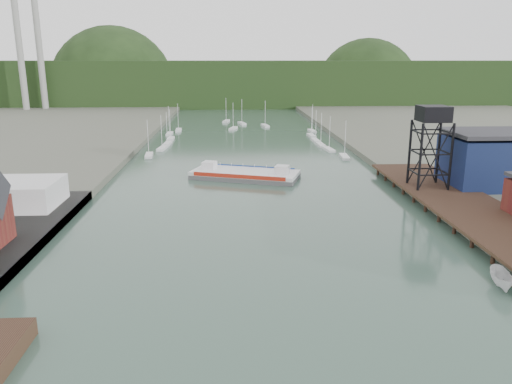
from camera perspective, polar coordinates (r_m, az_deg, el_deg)
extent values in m
plane|color=#2E473A|center=(45.99, 3.18, -20.76)|extent=(600.00, 600.00, 0.00)
cube|color=black|center=(95.24, 22.88, -1.45)|extent=(14.00, 70.00, 0.50)
cylinder|color=black|center=(93.09, 19.48, -2.18)|extent=(0.60, 0.60, 2.20)
cylinder|color=black|center=(98.27, 25.97, -1.97)|extent=(0.60, 0.60, 2.20)
cube|color=silver|center=(98.46, -26.63, -0.18)|extent=(18.00, 12.00, 4.50)
cylinder|color=black|center=(100.67, 18.28, 3.77)|extent=(0.50, 0.50, 13.00)
cylinder|color=black|center=(102.98, 21.40, 3.73)|extent=(0.50, 0.50, 13.00)
cylinder|color=black|center=(106.19, 17.14, 4.41)|extent=(0.50, 0.50, 13.00)
cylinder|color=black|center=(108.38, 20.13, 4.36)|extent=(0.50, 0.50, 13.00)
cube|color=black|center=(103.42, 19.62, 8.43)|extent=(5.50, 5.50, 3.00)
cube|color=#0B1833|center=(113.09, 25.85, 3.13)|extent=(20.00, 14.00, 10.00)
cube|color=#2D2D33|center=(112.19, 26.19, 6.07)|extent=(20.50, 14.50, 0.80)
cube|color=silver|center=(145.35, -12.13, 4.10)|extent=(2.67, 7.65, 0.90)
cube|color=silver|center=(156.12, -10.67, 4.91)|extent=(2.81, 7.67, 0.90)
cube|color=silver|center=(164.72, -10.07, 5.45)|extent=(2.35, 7.59, 0.90)
cube|color=silver|center=(174.45, -9.72, 5.98)|extent=(2.01, 7.50, 0.90)
cube|color=silver|center=(186.69, -9.86, 6.55)|extent=(2.00, 7.50, 0.90)
cube|color=silver|center=(196.12, -8.85, 6.99)|extent=(2.16, 7.54, 0.90)
cube|color=silver|center=(142.32, 10.07, 3.98)|extent=(2.53, 7.62, 0.90)
cube|color=silver|center=(152.91, 8.35, 4.80)|extent=(2.76, 7.67, 0.90)
cube|color=silver|center=(161.22, 7.40, 5.35)|extent=(2.22, 7.56, 0.90)
cube|color=silver|center=(169.93, 6.80, 5.86)|extent=(2.18, 7.54, 0.90)
cube|color=silver|center=(180.81, 6.34, 6.42)|extent=(2.46, 7.61, 0.90)
cube|color=silver|center=(192.49, 6.42, 6.93)|extent=(2.48, 7.61, 0.90)
cube|color=silver|center=(198.89, -2.62, 7.26)|extent=(3.78, 7.76, 0.90)
cube|color=silver|center=(207.32, 1.05, 7.59)|extent=(3.31, 7.74, 0.90)
cube|color=silver|center=(214.82, -1.62, 7.84)|extent=(3.76, 7.76, 0.90)
cube|color=silver|center=(222.71, -3.43, 8.07)|extent=(3.40, 7.74, 0.90)
cylinder|color=gray|center=(287.29, -25.36, 14.18)|extent=(3.20, 3.20, 60.00)
cylinder|color=gray|center=(289.15, -23.47, 14.37)|extent=(3.20, 3.20, 60.00)
cube|color=black|center=(337.48, -2.27, 12.39)|extent=(500.00, 120.00, 28.00)
sphere|color=black|center=(346.03, -15.89, 11.25)|extent=(80.00, 80.00, 80.00)
sphere|color=black|center=(360.31, 12.47, 11.27)|extent=(70.00, 70.00, 70.00)
cube|color=#4E4E51|center=(116.01, -1.26, 1.80)|extent=(26.25, 17.07, 0.98)
cube|color=silver|center=(115.81, -1.26, 2.23)|extent=(26.25, 17.07, 0.78)
cube|color=#AB2413|center=(111.18, -2.00, 1.79)|extent=(20.40, 7.02, 0.88)
cube|color=navy|center=(120.38, -0.58, 2.81)|extent=(20.40, 7.02, 0.88)
cube|color=silver|center=(118.37, -5.34, 3.02)|extent=(3.71, 3.71, 1.95)
cube|color=silver|center=(113.36, 2.99, 2.54)|extent=(3.71, 3.71, 1.95)
imported|color=silver|center=(67.87, 26.31, -8.96)|extent=(3.41, 6.13, 2.24)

